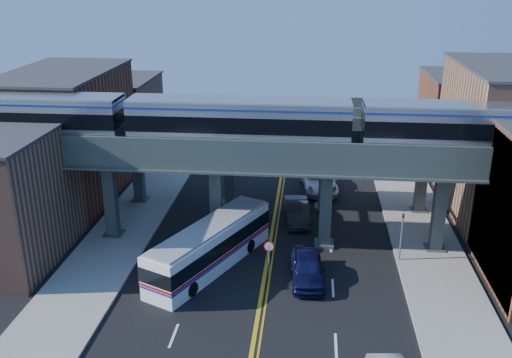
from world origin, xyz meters
The scene contains 18 objects.
ground centered at (0.00, 0.00, 0.00)m, with size 120.00×120.00×0.00m, color black.
sidewalk_west centered at (-11.50, 10.00, 0.08)m, with size 5.00×70.00×0.16m, color gray.
sidewalk_east centered at (11.50, 10.00, 0.08)m, with size 5.00×70.00×0.16m, color gray.
building_west_b centered at (-18.50, 16.00, 5.50)m, with size 8.00×14.00×11.00m, color brown.
building_west_c centered at (-18.50, 29.00, 4.00)m, with size 8.00×10.00×8.00m, color #885B46.
building_east_b centered at (18.50, 16.00, 6.00)m, with size 8.00×14.00×12.00m, color #885B46.
building_east_c centered at (18.50, 29.00, 4.50)m, with size 8.00×10.00×9.00m, color brown.
mural_panel centered at (14.55, 4.00, 4.75)m, with size 0.10×9.50×9.50m, color #2AACB9.
elevated_viaduct_near centered at (0.00, 8.00, 6.47)m, with size 52.00×3.60×7.40m.
elevated_viaduct_far centered at (0.00, 15.00, 6.47)m, with size 52.00×3.60×7.40m.
transit_train centered at (-2.24, 8.00, 9.29)m, with size 47.73×2.99×3.49m.
stop_sign centered at (0.30, 3.00, 1.76)m, with size 0.76×0.09×2.63m.
traffic_signal centered at (9.20, 6.00, 2.30)m, with size 0.15×0.18×4.10m.
transit_bus centered at (-3.78, 3.99, 1.52)m, with size 7.25×11.50×2.97m.
car_lane_a centered at (2.82, 2.79, 0.89)m, with size 2.11×5.24×1.78m, color #0F1037.
car_lane_b centered at (1.85, 12.14, 0.85)m, with size 1.80×5.16×1.70m, color #28292B.
car_lane_c centered at (3.64, 19.17, 0.88)m, with size 2.92×6.33×1.76m, color white.
car_lane_d centered at (4.23, 19.69, 0.74)m, with size 2.07×5.08×1.48m, color #ADACB1.
Camera 1 is at (2.72, -30.18, 19.29)m, focal length 40.00 mm.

